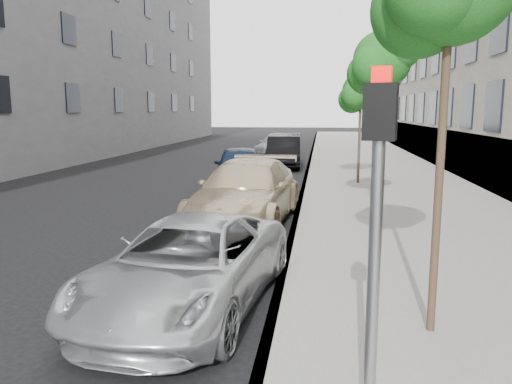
% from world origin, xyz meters
% --- Properties ---
extents(sidewalk, '(6.40, 72.00, 0.14)m').
position_xyz_m(sidewalk, '(4.30, 24.00, 0.07)').
color(sidewalk, gray).
rests_on(sidewalk, ground).
extents(curb, '(0.15, 72.00, 0.14)m').
position_xyz_m(curb, '(1.18, 24.00, 0.07)').
color(curb, '#9E9B93').
rests_on(curb, ground).
extents(tree_mid, '(1.74, 1.54, 4.80)m').
position_xyz_m(tree_mid, '(3.23, 8.00, 4.08)').
color(tree_mid, '#38281C').
rests_on(tree_mid, sidewalk).
extents(tree_far, '(1.73, 1.53, 4.29)m').
position_xyz_m(tree_far, '(3.23, 14.50, 3.58)').
color(tree_far, '#38281C').
rests_on(tree_far, sidewalk).
extents(signal_pole, '(0.27, 0.23, 3.06)m').
position_xyz_m(signal_pole, '(2.21, -0.84, 2.06)').
color(signal_pole, '#939699').
rests_on(signal_pole, sidewalk).
extents(minivan, '(2.70, 4.89, 1.29)m').
position_xyz_m(minivan, '(-0.10, 2.16, 0.65)').
color(minivan, silver).
rests_on(minivan, ground).
extents(suv, '(2.67, 5.66, 1.59)m').
position_xyz_m(suv, '(-0.10, 7.83, 0.80)').
color(suv, beige).
rests_on(suv, ground).
extents(sedan_blue, '(2.49, 4.78, 1.55)m').
position_xyz_m(sedan_blue, '(-1.24, 13.72, 0.78)').
color(sedan_blue, '#101D36').
rests_on(sedan_blue, ground).
extents(sedan_black, '(1.90, 4.80, 1.55)m').
position_xyz_m(sedan_black, '(-0.10, 20.57, 0.78)').
color(sedan_black, black).
rests_on(sedan_black, ground).
extents(sedan_rear, '(2.81, 5.28, 1.46)m').
position_xyz_m(sedan_rear, '(-0.87, 26.04, 0.73)').
color(sedan_rear, gray).
rests_on(sedan_rear, ground).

